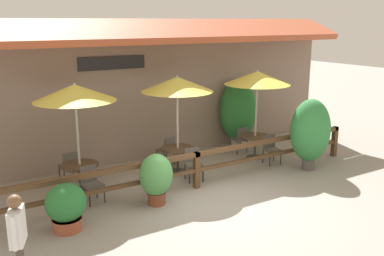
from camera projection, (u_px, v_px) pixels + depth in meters
ground_plane at (220, 202)px, 10.09m from camera, size 60.00×60.00×0.00m
building_facade at (143, 89)px, 12.96m from camera, size 14.28×1.49×4.23m
patio_railing at (197, 162)px, 10.79m from camera, size 10.40×0.14×0.95m
patio_umbrella_near at (75, 93)px, 10.14m from camera, size 1.97×1.97×2.74m
dining_table_near at (80, 170)px, 10.60m from camera, size 0.93×0.93×0.72m
chair_near_streetside at (91, 182)px, 10.03m from camera, size 0.48×0.48×0.86m
chair_near_wallside at (69, 165)px, 11.21m from camera, size 0.45×0.45×0.86m
patio_umbrella_middle at (177, 84)px, 11.50m from camera, size 1.97×1.97×2.74m
dining_table_middle at (178, 153)px, 11.97m from camera, size 0.93×0.93×0.72m
chair_middle_streetside at (193, 162)px, 11.42m from camera, size 0.50×0.50×0.86m
chair_middle_wallside at (167, 149)px, 12.62m from camera, size 0.50×0.50×0.86m
patio_umbrella_far at (257, 78)px, 12.78m from camera, size 1.97×1.97×2.74m
dining_table_far at (255, 140)px, 13.25m from camera, size 0.93×0.93×0.72m
chair_far_streetside at (271, 148)px, 12.75m from camera, size 0.48×0.48×0.86m
chair_far_wallside at (240, 138)px, 13.79m from camera, size 0.44×0.44×0.86m
potted_plant_entrance_palm at (310, 131)px, 12.05m from camera, size 1.17×1.06×2.06m
potted_plant_broad_leaf at (66, 206)px, 8.62m from camera, size 0.82×0.74×1.01m
potted_plant_tall_tropical at (156, 177)px, 9.84m from camera, size 0.79×0.71×1.22m
potted_plant_small_flowering at (238, 111)px, 14.37m from camera, size 1.27×1.14×2.29m
pedestrian at (17, 230)px, 6.57m from camera, size 0.33×0.54×1.61m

